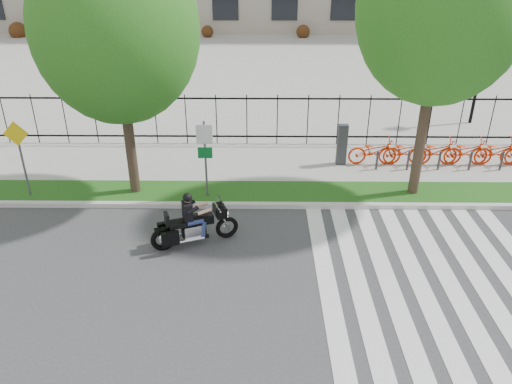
{
  "coord_description": "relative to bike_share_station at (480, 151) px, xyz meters",
  "views": [
    {
      "loc": [
        0.56,
        -9.6,
        7.51
      ],
      "look_at": [
        0.43,
        3.0,
        1.1
      ],
      "focal_mm": 35.0,
      "sensor_mm": 36.0,
      "label": 1
    }
  ],
  "objects": [
    {
      "name": "crosswalk_stripes",
      "position": [
        -3.64,
        -7.2,
        -0.65
      ],
      "size": [
        5.7,
        8.0,
        0.01
      ],
      "primitive_type": null,
      "color": "silver",
      "rests_on": "ground"
    },
    {
      "name": "sign_pole_regulatory",
      "position": [
        -9.62,
        -2.62,
        1.09
      ],
      "size": [
        0.5,
        0.09,
        2.5
      ],
      "color": "#59595B",
      "rests_on": "grass_verge"
    },
    {
      "name": "lamp_post_right",
      "position": [
        1.53,
        4.8,
        2.55
      ],
      "size": [
        1.06,
        0.7,
        4.25
      ],
      "color": "black",
      "rests_on": "ground"
    },
    {
      "name": "sign_pole_warning",
      "position": [
        -15.33,
        -2.62,
        1.09
      ],
      "size": [
        0.78,
        0.09,
        2.49
      ],
      "color": "#59595B",
      "rests_on": "grass_verge"
    },
    {
      "name": "motorcycle_rider",
      "position": [
        -9.7,
        -5.17,
        -0.02
      ],
      "size": [
        2.34,
        1.23,
        1.89
      ],
      "color": "black",
      "rests_on": "ground"
    },
    {
      "name": "sidewalk",
      "position": [
        -8.47,
        0.25,
        -0.58
      ],
      "size": [
        60.0,
        3.5,
        0.15
      ],
      "primitive_type": "cube",
      "color": "#A8A59E",
      "rests_on": "ground"
    },
    {
      "name": "plaza",
      "position": [
        -8.47,
        17.8,
        -0.6
      ],
      "size": [
        80.0,
        34.0,
        0.1
      ],
      "primitive_type": "cube",
      "color": "#A8A59E",
      "rests_on": "ground"
    },
    {
      "name": "grass_verge",
      "position": [
        -8.47,
        -2.25,
        -0.58
      ],
      "size": [
        60.0,
        1.5,
        0.15
      ],
      "primitive_type": "cube",
      "color": "#1B5214",
      "rests_on": "ground"
    },
    {
      "name": "bike_share_station",
      "position": [
        0.0,
        0.0,
        0.0
      ],
      "size": [
        10.03,
        0.87,
        1.5
      ],
      "color": "#2D2D33",
      "rests_on": "sidewalk"
    },
    {
      "name": "ground",
      "position": [
        -8.47,
        -7.2,
        -0.65
      ],
      "size": [
        120.0,
        120.0,
        0.0
      ],
      "primitive_type": "plane",
      "color": "#38383A",
      "rests_on": "ground"
    },
    {
      "name": "iron_fence",
      "position": [
        -8.47,
        2.0,
        0.5
      ],
      "size": [
        30.0,
        0.06,
        2.0
      ],
      "primitive_type": null,
      "color": "black",
      "rests_on": "sidewalk"
    },
    {
      "name": "street_tree_2",
      "position": [
        -2.95,
        -2.25,
        5.15
      ],
      "size": [
        4.72,
        4.72,
        8.38
      ],
      "color": "#31251B",
      "rests_on": "grass_verge"
    },
    {
      "name": "street_tree_1",
      "position": [
        -12.01,
        -2.25,
        4.6
      ],
      "size": [
        4.76,
        4.76,
        7.85
      ],
      "color": "#31251B",
      "rests_on": "grass_verge"
    },
    {
      "name": "curb",
      "position": [
        -8.47,
        -3.1,
        -0.58
      ],
      "size": [
        60.0,
        0.2,
        0.15
      ],
      "primitive_type": "cube",
      "color": "beige",
      "rests_on": "ground"
    }
  ]
}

